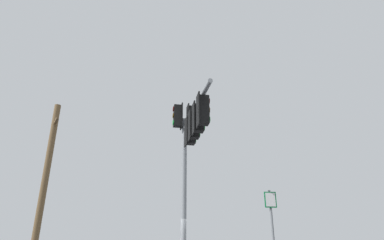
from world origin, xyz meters
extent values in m
cylinder|color=gray|center=(-0.66, 0.47, 3.18)|extent=(0.20, 0.20, 6.36)
cylinder|color=gray|center=(-2.13, 1.88, 5.92)|extent=(3.05, 2.93, 0.14)
cube|color=black|center=(-0.86, 0.25, 6.47)|extent=(0.42, 0.42, 0.90)
cube|color=black|center=(-0.75, 0.37, 6.47)|extent=(0.35, 0.33, 1.04)
cylinder|color=#360503|center=(-0.98, 0.13, 6.77)|extent=(0.17, 0.16, 0.20)
cylinder|color=#3C2703|center=(-0.98, 0.13, 6.47)|extent=(0.17, 0.16, 0.20)
cylinder|color=green|center=(-0.98, 0.13, 6.17)|extent=(0.17, 0.16, 0.20)
cube|color=black|center=(-0.45, 0.68, 6.47)|extent=(0.42, 0.42, 0.90)
cube|color=black|center=(-0.57, 0.56, 6.47)|extent=(0.35, 0.33, 1.04)
cylinder|color=#360503|center=(-0.33, 0.80, 6.77)|extent=(0.17, 0.16, 0.20)
cylinder|color=#3C2703|center=(-0.33, 0.80, 6.47)|extent=(0.17, 0.16, 0.20)
cylinder|color=green|center=(-0.33, 0.80, 6.17)|extent=(0.17, 0.16, 0.20)
cube|color=black|center=(-1.56, 1.34, 5.37)|extent=(0.42, 0.42, 0.90)
cube|color=black|center=(-1.45, 1.46, 5.37)|extent=(0.35, 0.32, 1.04)
cylinder|color=#360503|center=(-1.67, 1.21, 5.67)|extent=(0.17, 0.16, 0.20)
cylinder|color=#3C2703|center=(-1.67, 1.21, 5.37)|extent=(0.17, 0.16, 0.20)
cylinder|color=green|center=(-1.67, 1.21, 5.07)|extent=(0.17, 0.16, 0.20)
cube|color=black|center=(-2.04, 1.79, 5.37)|extent=(0.42, 0.42, 0.90)
cube|color=black|center=(-1.92, 1.91, 5.37)|extent=(0.34, 0.34, 1.04)
cylinder|color=#360503|center=(-2.16, 1.67, 5.67)|extent=(0.16, 0.16, 0.20)
cylinder|color=#3C2703|center=(-2.16, 1.67, 5.37)|extent=(0.16, 0.16, 0.20)
cylinder|color=green|center=(-2.16, 1.67, 5.07)|extent=(0.16, 0.16, 0.20)
cube|color=black|center=(-2.52, 2.25, 5.37)|extent=(0.42, 0.42, 0.90)
cube|color=black|center=(-2.39, 2.37, 5.37)|extent=(0.34, 0.34, 1.04)
cylinder|color=#360503|center=(-2.63, 2.13, 5.67)|extent=(0.16, 0.16, 0.20)
cylinder|color=#3C2703|center=(-2.63, 2.13, 5.37)|extent=(0.16, 0.16, 0.20)
cylinder|color=green|center=(-2.63, 2.13, 5.07)|extent=(0.16, 0.16, 0.20)
cube|color=black|center=(-2.99, 2.70, 5.37)|extent=(0.42, 0.42, 0.90)
cube|color=black|center=(-2.87, 2.82, 5.37)|extent=(0.33, 0.34, 1.04)
cylinder|color=#360503|center=(-3.11, 2.59, 5.67)|extent=(0.16, 0.16, 0.20)
cylinder|color=#3C2703|center=(-3.11, 2.59, 5.37)|extent=(0.16, 0.16, 0.20)
cylinder|color=green|center=(-3.11, 2.59, 5.07)|extent=(0.16, 0.16, 0.20)
cylinder|color=brown|center=(7.36, 1.23, 4.38)|extent=(0.33, 0.33, 8.75)
cube|color=brown|center=(7.36, 1.23, 7.66)|extent=(1.93, 1.01, 0.12)
cube|color=#0C7238|center=(-4.16, 1.00, 2.85)|extent=(0.29, 0.25, 0.45)
cube|color=white|center=(-4.17, 1.01, 2.85)|extent=(0.23, 0.19, 0.39)
camera|label=1|loc=(-7.68, 10.09, 1.57)|focal=29.83mm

